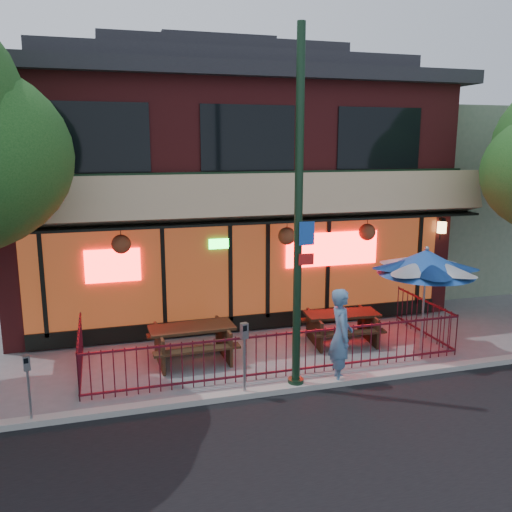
{
  "coord_description": "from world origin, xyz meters",
  "views": [
    {
      "loc": [
        -3.62,
        -10.0,
        4.87
      ],
      "look_at": [
        -0.14,
        2.0,
        2.27
      ],
      "focal_mm": 38.0,
      "sensor_mm": 36.0,
      "label": 1
    }
  ],
  "objects_px": {
    "picnic_table_left": "(192,338)",
    "picnic_table_right": "(342,323)",
    "parking_meter_far": "(28,378)",
    "patio_umbrella": "(426,262)",
    "pedestrian": "(341,336)",
    "parking_meter_near": "(244,347)",
    "street_light": "(298,235)"
  },
  "relations": [
    {
      "from": "picnic_table_left",
      "to": "picnic_table_right",
      "type": "bearing_deg",
      "value": 1.57
    },
    {
      "from": "parking_meter_far",
      "to": "patio_umbrella",
      "type": "bearing_deg",
      "value": 7.83
    },
    {
      "from": "pedestrian",
      "to": "parking_meter_far",
      "type": "height_order",
      "value": "pedestrian"
    },
    {
      "from": "picnic_table_left",
      "to": "parking_meter_near",
      "type": "bearing_deg",
      "value": -72.08
    },
    {
      "from": "picnic_table_left",
      "to": "picnic_table_right",
      "type": "height_order",
      "value": "picnic_table_left"
    },
    {
      "from": "picnic_table_right",
      "to": "picnic_table_left",
      "type": "bearing_deg",
      "value": -178.43
    },
    {
      "from": "parking_meter_near",
      "to": "pedestrian",
      "type": "bearing_deg",
      "value": 3.57
    },
    {
      "from": "street_light",
      "to": "pedestrian",
      "type": "bearing_deg",
      "value": 3.06
    },
    {
      "from": "street_light",
      "to": "parking_meter_far",
      "type": "distance_m",
      "value": 5.48
    },
    {
      "from": "picnic_table_left",
      "to": "picnic_table_right",
      "type": "xyz_separation_m",
      "value": [
        3.76,
        0.1,
        -0.03
      ]
    },
    {
      "from": "street_light",
      "to": "picnic_table_right",
      "type": "relative_size",
      "value": 3.63
    },
    {
      "from": "street_light",
      "to": "picnic_table_right",
      "type": "height_order",
      "value": "street_light"
    },
    {
      "from": "patio_umbrella",
      "to": "parking_meter_far",
      "type": "height_order",
      "value": "patio_umbrella"
    },
    {
      "from": "picnic_table_left",
      "to": "parking_meter_near",
      "type": "distance_m",
      "value": 2.25
    },
    {
      "from": "picnic_table_left",
      "to": "picnic_table_right",
      "type": "distance_m",
      "value": 3.76
    },
    {
      "from": "picnic_table_left",
      "to": "parking_meter_far",
      "type": "bearing_deg",
      "value": -146.95
    },
    {
      "from": "street_light",
      "to": "pedestrian",
      "type": "xyz_separation_m",
      "value": [
        0.99,
        0.05,
        -2.15
      ]
    },
    {
      "from": "parking_meter_near",
      "to": "picnic_table_right",
      "type": "bearing_deg",
      "value": 35.42
    },
    {
      "from": "patio_umbrella",
      "to": "pedestrian",
      "type": "relative_size",
      "value": 1.27
    },
    {
      "from": "street_light",
      "to": "parking_meter_near",
      "type": "xyz_separation_m",
      "value": [
        -1.1,
        -0.08,
        -2.12
      ]
    },
    {
      "from": "picnic_table_left",
      "to": "pedestrian",
      "type": "distance_m",
      "value": 3.42
    },
    {
      "from": "picnic_table_left",
      "to": "pedestrian",
      "type": "xyz_separation_m",
      "value": [
        2.77,
        -1.96,
        0.46
      ]
    },
    {
      "from": "patio_umbrella",
      "to": "parking_meter_far",
      "type": "distance_m",
      "value": 8.76
    },
    {
      "from": "pedestrian",
      "to": "parking_meter_far",
      "type": "xyz_separation_m",
      "value": [
        -5.98,
        -0.13,
        -0.12
      ]
    },
    {
      "from": "pedestrian",
      "to": "parking_meter_near",
      "type": "relative_size",
      "value": 1.32
    },
    {
      "from": "patio_umbrella",
      "to": "pedestrian",
      "type": "xyz_separation_m",
      "value": [
        -2.61,
        -1.05,
        -1.17
      ]
    },
    {
      "from": "picnic_table_right",
      "to": "parking_meter_near",
      "type": "relative_size",
      "value": 1.28
    },
    {
      "from": "parking_meter_near",
      "to": "street_light",
      "type": "bearing_deg",
      "value": 4.03
    },
    {
      "from": "parking_meter_near",
      "to": "parking_meter_far",
      "type": "distance_m",
      "value": 3.89
    },
    {
      "from": "picnic_table_right",
      "to": "patio_umbrella",
      "type": "bearing_deg",
      "value": -32.18
    },
    {
      "from": "picnic_table_right",
      "to": "patio_umbrella",
      "type": "xyz_separation_m",
      "value": [
        1.61,
        -1.01,
        1.66
      ]
    },
    {
      "from": "street_light",
      "to": "picnic_table_left",
      "type": "height_order",
      "value": "street_light"
    }
  ]
}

